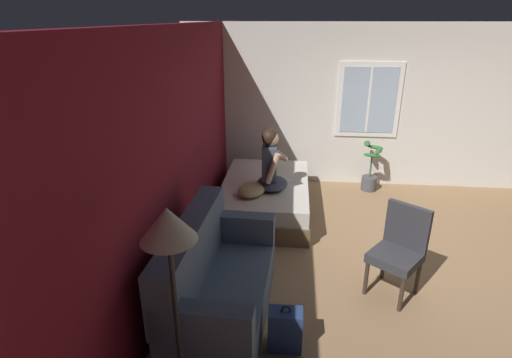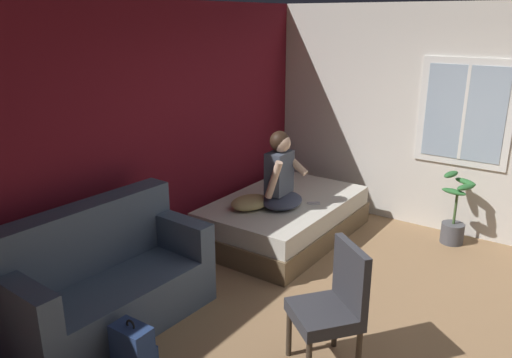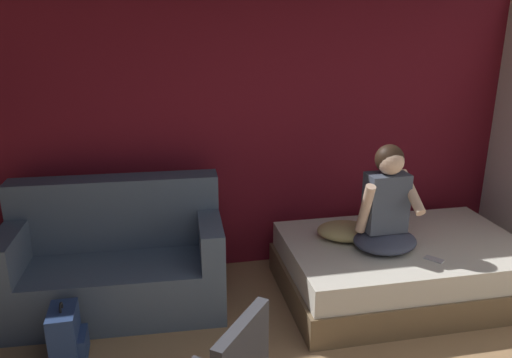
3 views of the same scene
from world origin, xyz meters
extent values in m
cube|color=maroon|center=(0.00, 2.90, 1.35)|extent=(9.85, 0.16, 2.70)
cube|color=brown|center=(1.14, 2.01, 0.13)|extent=(2.05, 1.30, 0.26)
cube|color=beige|center=(1.14, 2.01, 0.37)|extent=(1.99, 1.26, 0.22)
cube|color=#47566B|center=(-1.26, 2.22, 0.22)|extent=(1.73, 0.87, 0.44)
cube|color=#47566B|center=(-1.24, 2.52, 0.74)|extent=(1.71, 0.31, 0.60)
cube|color=#47566B|center=(-2.02, 2.25, 0.60)|extent=(0.21, 0.81, 0.32)
cube|color=#47566B|center=(-0.50, 2.19, 0.60)|extent=(0.21, 0.81, 0.32)
ellipsoid|color=#383D51|center=(0.90, 1.90, 0.56)|extent=(0.54, 0.46, 0.16)
cube|color=#3F4756|center=(0.90, 1.94, 0.88)|extent=(0.34, 0.21, 0.48)
cylinder|color=#DBB293|center=(0.70, 1.88, 0.86)|extent=(0.09, 0.21, 0.44)
cylinder|color=#DBB293|center=(1.07, 1.86, 0.98)|extent=(0.09, 0.38, 0.29)
sphere|color=#DBB293|center=(0.90, 1.92, 1.23)|extent=(0.21, 0.21, 0.21)
ellipsoid|color=black|center=(0.90, 1.94, 1.24)|extent=(0.23, 0.23, 0.23)
cube|color=navy|center=(-1.58, 1.62, 0.20)|extent=(0.19, 0.30, 0.40)
cube|color=navy|center=(-1.46, 1.63, 0.11)|extent=(0.05, 0.24, 0.18)
torus|color=black|center=(-1.58, 1.62, 0.42)|extent=(0.02, 0.09, 0.09)
ellipsoid|color=tan|center=(0.66, 2.17, 0.55)|extent=(0.56, 0.47, 0.14)
cube|color=#B7B7BC|center=(1.20, 1.65, 0.48)|extent=(0.14, 0.16, 0.01)
camera|label=1|loc=(-4.35, 1.61, 2.76)|focal=28.00mm
camera|label=2|loc=(-3.59, -0.90, 2.53)|focal=35.00mm
camera|label=3|loc=(-0.87, -1.52, 2.29)|focal=35.00mm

